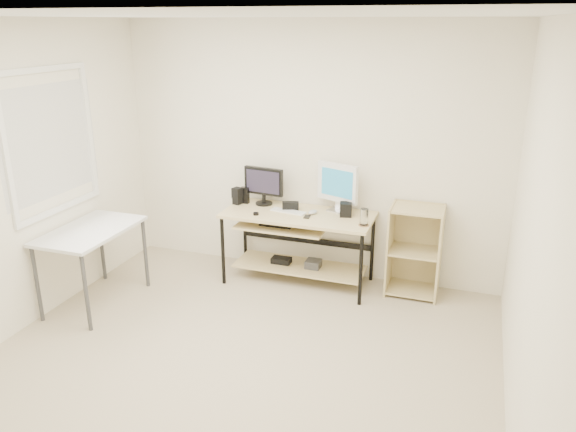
% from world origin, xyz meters
% --- Properties ---
extents(room, '(4.01, 4.01, 2.62)m').
position_xyz_m(room, '(-0.14, 0.04, 1.32)').
color(room, '#B9AA8E').
rests_on(room, ground).
extents(desk, '(1.50, 0.65, 0.75)m').
position_xyz_m(desk, '(-0.03, 1.66, 0.54)').
color(desk, beige).
rests_on(desk, ground).
extents(side_table, '(0.60, 1.00, 0.75)m').
position_xyz_m(side_table, '(-1.68, 0.60, 0.67)').
color(side_table, silver).
rests_on(side_table, ground).
extents(shelf_unit, '(0.50, 0.40, 0.90)m').
position_xyz_m(shelf_unit, '(1.15, 1.82, 0.45)').
color(shelf_unit, '#CFBC81').
rests_on(shelf_unit, ground).
extents(black_monitor, '(0.43, 0.18, 0.39)m').
position_xyz_m(black_monitor, '(-0.43, 1.82, 0.98)').
color(black_monitor, black).
rests_on(black_monitor, desk).
extents(white_imac, '(0.45, 0.20, 0.49)m').
position_xyz_m(white_imac, '(0.34, 1.85, 1.03)').
color(white_imac, silver).
rests_on(white_imac, desk).
extents(keyboard, '(0.38, 0.16, 0.01)m').
position_xyz_m(keyboard, '(-0.11, 1.66, 0.76)').
color(keyboard, silver).
rests_on(keyboard, desk).
extents(mouse, '(0.11, 0.14, 0.04)m').
position_xyz_m(mouse, '(0.14, 1.68, 0.77)').
color(mouse, '#B9B9BE').
rests_on(mouse, desk).
extents(center_speaker, '(0.18, 0.13, 0.08)m').
position_xyz_m(center_speaker, '(-0.11, 1.74, 0.79)').
color(center_speaker, black).
rests_on(center_speaker, desk).
extents(speaker_left, '(0.11, 0.11, 0.18)m').
position_xyz_m(speaker_left, '(-0.70, 1.74, 0.84)').
color(speaker_left, black).
rests_on(speaker_left, desk).
extents(speaker_right, '(0.14, 0.14, 0.14)m').
position_xyz_m(speaker_right, '(0.47, 1.73, 0.82)').
color(speaker_right, black).
rests_on(speaker_right, desk).
extents(audio_controller, '(0.09, 0.06, 0.17)m').
position_xyz_m(audio_controller, '(-0.64, 1.79, 0.84)').
color(audio_controller, black).
rests_on(audio_controller, desk).
extents(volume_puck, '(0.07, 0.07, 0.02)m').
position_xyz_m(volume_puck, '(-0.38, 1.47, 0.76)').
color(volume_puck, black).
rests_on(volume_puck, desk).
extents(smartphone, '(0.06, 0.11, 0.01)m').
position_xyz_m(smartphone, '(0.12, 1.58, 0.75)').
color(smartphone, black).
rests_on(smartphone, desk).
extents(coaster, '(0.13, 0.13, 0.01)m').
position_xyz_m(coaster, '(0.69, 1.52, 0.75)').
color(coaster, olive).
rests_on(coaster, desk).
extents(drinking_glass, '(0.10, 0.10, 0.16)m').
position_xyz_m(drinking_glass, '(0.69, 1.52, 0.84)').
color(drinking_glass, white).
rests_on(drinking_glass, coaster).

